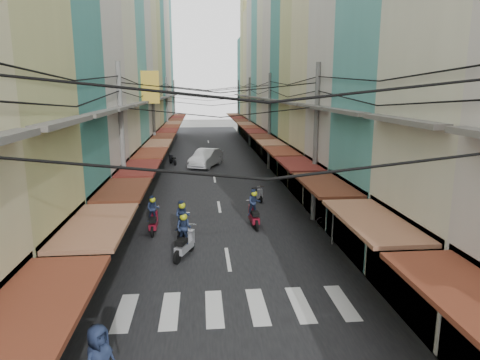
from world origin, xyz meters
TOP-DOWN VIEW (x-y plane):
  - ground at (0.00, 0.00)m, footprint 160.00×160.00m
  - road at (0.00, 20.00)m, footprint 10.00×80.00m
  - sidewalk_left at (-6.50, 20.00)m, footprint 3.00×80.00m
  - sidewalk_right at (6.50, 20.00)m, footprint 3.00×80.00m
  - crosswalk at (-0.00, -6.00)m, footprint 7.55×2.40m
  - building_row_left at (-7.92, 16.56)m, footprint 7.80×67.67m
  - building_row_right at (7.92, 16.45)m, footprint 7.80×68.98m
  - utility_poles at (0.00, 15.01)m, footprint 10.20×66.13m
  - white_car at (-0.57, 19.57)m, footprint 6.06×4.11m
  - bicycle at (5.50, 1.64)m, footprint 1.56×0.92m
  - moving_scooters at (-1.16, 3.94)m, footprint 6.34×26.51m
  - parked_scooters at (4.68, -5.17)m, footprint 12.99×16.53m
  - pedestrians at (-4.05, 1.82)m, footprint 13.44×25.54m
  - market_umbrella at (7.20, -7.14)m, footprint 2.14×2.14m
  - traffic_sign at (4.78, -0.71)m, footprint 0.10×0.61m

SIDE VIEW (x-z plane):
  - ground at x=0.00m, z-range 0.00..0.00m
  - white_car at x=-0.57m, z-range -1.00..1.00m
  - bicycle at x=5.50m, z-range -0.50..0.50m
  - road at x=0.00m, z-range 0.00..0.02m
  - crosswalk at x=0.00m, z-range 0.02..0.03m
  - sidewalk_left at x=-6.50m, z-range 0.00..0.06m
  - sidewalk_right at x=6.50m, z-range 0.00..0.06m
  - parked_scooters at x=4.68m, z-range -0.01..0.96m
  - moving_scooters at x=-1.16m, z-range -0.43..1.57m
  - pedestrians at x=-4.05m, z-range -0.07..2.16m
  - market_umbrella at x=7.20m, z-range 0.86..3.11m
  - traffic_sign at x=4.78m, z-range 0.63..3.43m
  - utility_poles at x=0.00m, z-range 2.49..10.69m
  - building_row_right at x=7.92m, z-range -1.89..20.71m
  - building_row_left at x=-7.92m, z-range -2.07..21.63m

